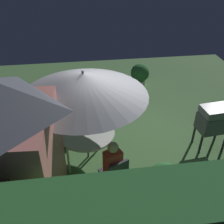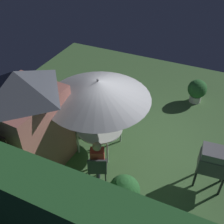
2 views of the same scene
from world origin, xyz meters
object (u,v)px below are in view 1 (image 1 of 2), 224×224
Objects in this scene: bbq_grill at (214,120)px; potted_plant_by_shed at (165,183)px; chair_near_shed at (115,173)px; potted_plant_by_grill at (140,74)px; person_in_red at (113,161)px; chair_far_side at (80,113)px; patio_table at (87,134)px; garden_shed at (8,153)px; patio_umbrella at (83,84)px; person_in_blue at (80,107)px.

potted_plant_by_shed is at bearing 41.93° from bbq_grill.
chair_near_shed is (2.58, 1.07, -0.33)m from bbq_grill.
bbq_grill is at bearing 105.60° from potted_plant_by_grill.
person_in_red is at bearing -65.76° from chair_near_shed.
chair_far_side is 3.12m from potted_plant_by_shed.
person_in_red is (-0.47, 1.04, 0.08)m from patio_table.
potted_plant_by_grill is 4.82m from person_in_red.
garden_shed is 2.10m from chair_near_shed.
garden_shed is 2.86× the size of potted_plant_by_shed.
patio_umbrella is 1.67m from person_in_red.
potted_plant_by_shed reaches higher than potted_plant_by_grill.
chair_far_side is at bearing -83.94° from patio_table.
patio_table is at bearing 59.05° from potted_plant_by_grill.
potted_plant_by_grill is at bearing -74.40° from bbq_grill.
garden_shed is at bearing 15.20° from bbq_grill.
potted_plant_by_shed is (-1.52, 2.72, 0.06)m from chair_far_side.
person_in_red reaches higher than bbq_grill.
person_in_blue is (-0.01, 0.09, 0.26)m from chair_far_side.
person_in_red is at bearing 105.00° from chair_far_side.
patio_umbrella is at bearing 0.00° from patio_table.
chair_near_shed is at bearing -175.74° from garden_shed.
garden_shed is at bearing 42.36° from patio_umbrella.
bbq_grill is at bearing 179.19° from patio_table.
potted_plant_by_grill is at bearing -126.17° from garden_shed.
potted_plant_by_grill is (-3.47, -4.74, -0.97)m from garden_shed.
chair_near_shed and chair_far_side have the same top height.
person_in_blue is at bearing -60.15° from potted_plant_by_shed.
person_in_red is (1.63, 4.52, 0.30)m from potted_plant_by_grill.
patio_umbrella is at bearing -65.76° from chair_near_shed.
bbq_grill reaches higher than chair_far_side.
person_in_blue is (2.21, 2.41, 0.30)m from potted_plant_by_grill.
potted_plant_by_shed is at bearing 153.83° from chair_near_shed.
chair_far_side is 0.71× the size of person_in_blue.
patio_table is 1.03× the size of person_in_blue.
chair_near_shed is 0.90× the size of potted_plant_by_shed.
person_in_blue is (3.19, -1.12, -0.06)m from bbq_grill.
chair_far_side is at bearing -117.34° from garden_shed.
patio_table is at bearing -0.81° from bbq_grill.
chair_far_side is (0.63, -2.28, 0.00)m from chair_near_shed.
person_in_blue reaches higher than chair_far_side.
potted_plant_by_grill is at bearing -97.85° from potted_plant_by_shed.
bbq_grill is 2.28m from potted_plant_by_shed.
person_in_blue is at bearing 96.06° from chair_far_side.
chair_near_shed is (-1.88, -0.14, -0.93)m from garden_shed.
chair_far_side is 3.21m from potted_plant_by_grill.
chair_near_shed is 1.00m from potted_plant_by_shed.
potted_plant_by_grill is (-2.22, -2.32, -0.04)m from chair_far_side.
garden_shed is 1.94m from patio_umbrella.
garden_shed is 1.97m from person_in_red.
chair_far_side reaches higher than patio_table.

